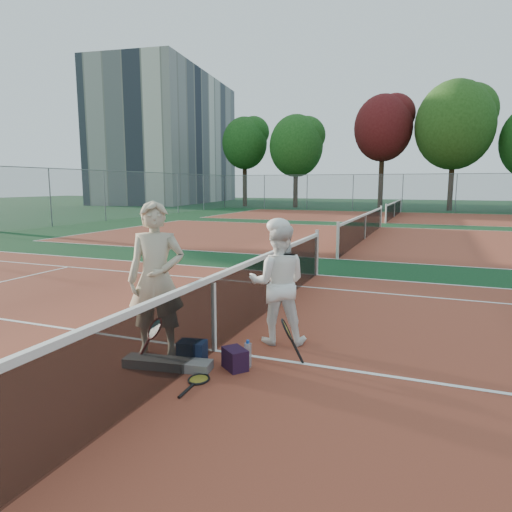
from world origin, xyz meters
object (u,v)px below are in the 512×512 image
at_px(racket_black_held, 286,342).
at_px(water_bottle, 248,355).
at_px(player_b, 278,283).
at_px(racket_red, 155,340).
at_px(racket_spare, 199,379).
at_px(net_main, 214,313).
at_px(sports_bag_navy, 192,352).
at_px(player_a, 156,279).
at_px(sports_bag_purple, 235,359).
at_px(apartment_block, 170,140).

bearing_deg(racket_black_held, water_bottle, 17.76).
xyz_separation_m(player_b, racket_red, (-1.22, -1.17, -0.57)).
bearing_deg(water_bottle, racket_spare, -123.42).
distance_m(net_main, sports_bag_navy, 0.58).
xyz_separation_m(net_main, racket_spare, (0.26, -0.90, -0.49)).
xyz_separation_m(player_a, racket_black_held, (1.64, 0.31, -0.71)).
height_order(racket_red, sports_bag_navy, racket_red).
xyz_separation_m(player_a, sports_bag_purple, (1.12, -0.09, -0.86)).
bearing_deg(sports_bag_purple, racket_spare, -118.77).
bearing_deg(water_bottle, sports_bag_navy, -172.10).
relative_size(apartment_block, water_bottle, 73.33).
bearing_deg(net_main, racket_red, -136.02).
distance_m(player_a, racket_red, 0.75).
bearing_deg(water_bottle, sports_bag_purple, -138.17).
height_order(apartment_block, racket_red, apartment_block).
distance_m(sports_bag_navy, sports_bag_purple, 0.59).
bearing_deg(apartment_block, sports_bag_purple, -57.33).
height_order(apartment_block, racket_black_held, apartment_block).
relative_size(player_a, sports_bag_navy, 5.84).
bearing_deg(player_b, racket_red, 27.44).
height_order(racket_red, water_bottle, racket_red).
distance_m(player_b, sports_bag_navy, 1.49).
bearing_deg(sports_bag_navy, player_b, 55.31).
relative_size(net_main, racket_red, 21.24).
xyz_separation_m(apartment_block, sports_bag_navy, (27.92, -44.44, -7.37)).
bearing_deg(net_main, racket_black_held, -2.95).
relative_size(net_main, water_bottle, 36.60).
bearing_deg(apartment_block, player_b, -56.53).
bearing_deg(player_b, sports_bag_purple, 65.00).
relative_size(player_a, racket_red, 3.82).
bearing_deg(player_a, sports_bag_purple, -27.00).
bearing_deg(player_a, water_bottle, -21.59).
xyz_separation_m(apartment_block, racket_black_held, (29.01, -44.05, -7.22)).
distance_m(net_main, racket_spare, 1.05).
relative_size(apartment_block, sports_bag_purple, 70.48).
xyz_separation_m(racket_black_held, sports_bag_navy, (-1.10, -0.39, -0.14)).
relative_size(racket_red, racket_spare, 0.86).
relative_size(player_a, racket_black_held, 3.57).
distance_m(apartment_block, racket_spare, 53.57).
relative_size(apartment_block, player_b, 13.20).
bearing_deg(racket_spare, net_main, 13.18).
bearing_deg(apartment_block, racket_spare, -57.81).
height_order(racket_spare, sports_bag_navy, sports_bag_navy).
height_order(racket_red, racket_black_held, racket_black_held).
relative_size(sports_bag_navy, water_bottle, 1.13).
bearing_deg(apartment_block, net_main, -57.53).
bearing_deg(racket_red, racket_black_held, -41.68).
height_order(racket_black_held, water_bottle, racket_black_held).
distance_m(apartment_block, racket_black_held, 53.24).
xyz_separation_m(player_b, water_bottle, (-0.04, -0.98, -0.68)).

